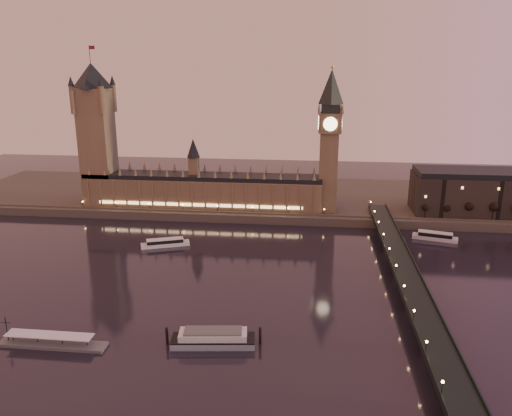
{
  "coord_description": "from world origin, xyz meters",
  "views": [
    {
      "loc": [
        42.15,
        -239.4,
        111.93
      ],
      "look_at": [
        10.83,
        35.0,
        31.34
      ],
      "focal_mm": 35.0,
      "sensor_mm": 36.0,
      "label": 1
    }
  ],
  "objects": [
    {
      "name": "big_ben",
      "position": [
        53.99,
        120.99,
        63.95
      ],
      "size": [
        17.68,
        17.68,
        104.0
      ],
      "color": "brown",
      "rests_on": "ground"
    },
    {
      "name": "moored_barge",
      "position": [
        4.01,
        -60.83,
        3.07
      ],
      "size": [
        39.39,
        13.56,
        7.27
      ],
      "rotation": [
        0.0,
        0.0,
        0.12
      ],
      "color": "#889DAD",
      "rests_on": "ground"
    },
    {
      "name": "bare_tree_1",
      "position": [
        136.64,
        109.0,
        14.39
      ],
      "size": [
        5.54,
        5.54,
        11.26
      ],
      "color": "black",
      "rests_on": "ground"
    },
    {
      "name": "palace_of_westminster",
      "position": [
        -40.12,
        120.99,
        21.71
      ],
      "size": [
        180.0,
        26.62,
        52.0
      ],
      "color": "brown",
      "rests_on": "ground"
    },
    {
      "name": "far_embankment",
      "position": [
        30.0,
        165.0,
        3.0
      ],
      "size": [
        560.0,
        130.0,
        6.0
      ],
      "primitive_type": "cube",
      "color": "#423D35",
      "rests_on": "ground"
    },
    {
      "name": "cruise_boat_b",
      "position": [
        124.12,
        81.13,
        2.31
      ],
      "size": [
        29.24,
        14.19,
        5.24
      ],
      "rotation": [
        0.0,
        0.0,
        -0.26
      ],
      "color": "silver",
      "rests_on": "ground"
    },
    {
      "name": "cruise_boat_a",
      "position": [
        -48.87,
        49.37,
        2.14
      ],
      "size": [
        30.69,
        16.83,
        4.85
      ],
      "rotation": [
        0.0,
        0.0,
        0.36
      ],
      "color": "silver",
      "rests_on": "ground"
    },
    {
      "name": "westminster_bridge",
      "position": [
        91.61,
        0.0,
        5.52
      ],
      "size": [
        13.2,
        260.0,
        15.3
      ],
      "color": "black",
      "rests_on": "ground"
    },
    {
      "name": "bare_tree_3",
      "position": [
        167.31,
        109.0,
        14.39
      ],
      "size": [
        5.54,
        5.54,
        11.26
      ],
      "color": "black",
      "rests_on": "ground"
    },
    {
      "name": "bare_tree_0",
      "position": [
        121.31,
        109.0,
        14.39
      ],
      "size": [
        5.54,
        5.54,
        11.26
      ],
      "color": "black",
      "rests_on": "ground"
    },
    {
      "name": "ground",
      "position": [
        0.0,
        0.0,
        0.0
      ],
      "size": [
        700.0,
        700.0,
        0.0
      ],
      "primitive_type": "plane",
      "color": "black",
      "rests_on": "ground"
    },
    {
      "name": "bare_tree_2",
      "position": [
        151.98,
        109.0,
        14.39
      ],
      "size": [
        5.54,
        5.54,
        11.26
      ],
      "color": "black",
      "rests_on": "ground"
    },
    {
      "name": "pontoon_pier",
      "position": [
        -61.77,
        -69.01,
        1.29
      ],
      "size": [
        45.04,
        7.51,
        12.01
      ],
      "color": "#595B5E",
      "rests_on": "ground"
    },
    {
      "name": "victoria_tower",
      "position": [
        -120.0,
        121.0,
        65.79
      ],
      "size": [
        31.68,
        31.68,
        118.0
      ],
      "color": "brown",
      "rests_on": "ground"
    }
  ]
}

